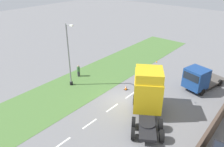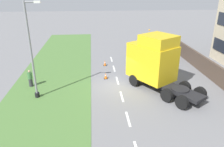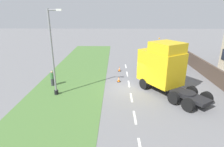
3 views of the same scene
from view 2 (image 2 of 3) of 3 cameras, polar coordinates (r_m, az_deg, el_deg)
ground_plane at (r=19.91m, az=1.71°, el=-2.91°), size 120.00×120.00×0.00m
grass_verge at (r=20.14m, az=-15.53°, el=-3.44°), size 7.00×44.00×0.01m
lane_markings at (r=19.29m, az=1.95°, el=-3.78°), size 0.16×17.80×0.00m
boundary_wall at (r=22.45m, az=25.19°, el=0.22°), size 0.25×24.00×1.70m
lorry_cab at (r=19.01m, az=10.96°, el=3.08°), size 5.76×6.94×4.82m
flatbed_truck at (r=26.54m, az=11.38°, el=6.57°), size 3.59×6.32×2.82m
lamp_post at (r=17.49m, az=-20.03°, el=4.04°), size 1.30×0.37×7.45m
pedestrian at (r=20.58m, az=-20.58°, el=-1.26°), size 0.39×0.39×1.55m
traffic_cone_lead at (r=21.05m, az=-1.64°, el=-0.62°), size 0.36×0.36×0.58m
traffic_cone_trailing at (r=24.48m, az=-1.86°, el=2.72°), size 0.36×0.36×0.58m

